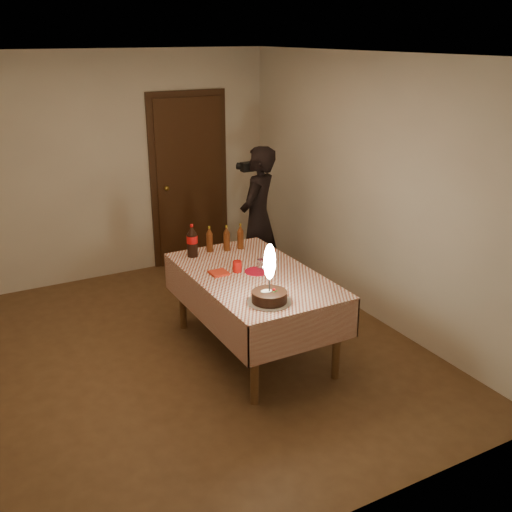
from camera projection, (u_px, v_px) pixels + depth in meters
name	position (u px, v px, depth m)	size (l,w,h in m)	color
ground	(187.00, 355.00, 5.45)	(4.00, 4.50, 0.01)	brown
room_shell	(179.00, 175.00, 4.95)	(4.04, 4.54, 2.62)	beige
dining_table	(253.00, 284.00, 5.30)	(1.02, 1.72, 0.77)	brown
birthday_cake	(269.00, 288.00, 4.68)	(0.35, 0.35, 0.49)	white
red_plate	(257.00, 271.00, 5.31)	(0.22, 0.22, 0.01)	red
red_cup	(237.00, 266.00, 5.30)	(0.08, 0.08, 0.10)	#B8120C
clear_cup	(261.00, 264.00, 5.36)	(0.07, 0.07, 0.09)	white
napkin_stack	(219.00, 273.00, 5.26)	(0.15, 0.15, 0.02)	#B42714
cola_bottle	(192.00, 241.00, 5.63)	(0.10, 0.10, 0.32)	black
amber_bottle_left	(210.00, 240.00, 5.77)	(0.06, 0.06, 0.25)	#52250E
amber_bottle_right	(240.00, 237.00, 5.84)	(0.06, 0.06, 0.25)	#52250E
amber_bottle_mid	(227.00, 239.00, 5.79)	(0.06, 0.06, 0.25)	#52250E
photographer	(258.00, 218.00, 6.68)	(0.70, 0.67, 1.62)	black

